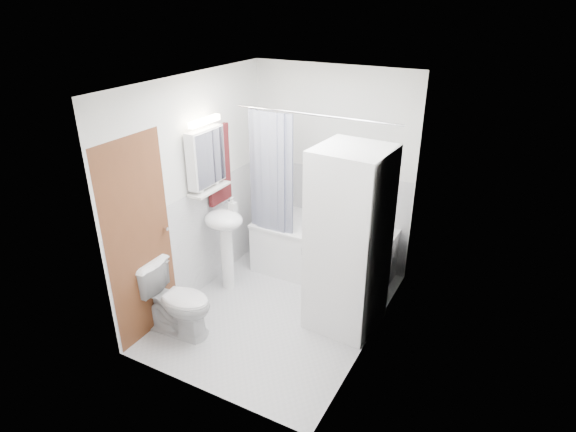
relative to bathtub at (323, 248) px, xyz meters
The scene contains 20 objects.
floor 0.99m from the bathtub, 95.93° to the right, with size 2.60×2.60×0.00m, color silver.
room_walls 1.47m from the bathtub, 95.93° to the right, with size 2.60×2.60×2.60m.
wainscot 0.69m from the bathtub, 98.66° to the right, with size 1.98×2.58×2.58m.
door 1.92m from the bathtub, 125.42° to the right, with size 0.05×2.00×2.00m.
bathtub is the anchor object (origin of this frame).
tub_spout 0.71m from the bathtub, 58.78° to the left, with size 0.04×0.04×0.12m, color silver.
curtain_rod 1.69m from the bathtub, 90.00° to the right, with size 0.02×0.02×1.80m, color silver.
shower_curtain 1.10m from the bathtub, 148.37° to the right, with size 0.55×0.02×1.45m.
sink 1.21m from the bathtub, 137.28° to the right, with size 0.44×0.37×1.04m.
medicine_cabinet 1.78m from the bathtub, 140.66° to the right, with size 0.13×0.50×0.71m.
shelf 1.54m from the bathtub, 140.24° to the right, with size 0.18×0.54×0.03m, color silver.
shower_caddy 0.91m from the bathtub, 52.00° to the left, with size 0.22×0.06×0.02m, color silver.
towel 1.59m from the bathtub, 151.14° to the right, with size 0.07×0.37×0.89m.
washer_dryer 1.12m from the bathtub, 52.34° to the right, with size 0.71×0.70×1.86m.
toilet 1.87m from the bathtub, 115.87° to the right, with size 0.42×0.74×0.73m, color white.
soap_pump 1.21m from the bathtub, 140.25° to the right, with size 0.08×0.17×0.08m, color gray.
shelf_bottle 1.65m from the bathtub, 135.45° to the right, with size 0.07×0.18×0.07m, color gray.
shelf_cup 1.52m from the bathtub, 144.61° to the right, with size 0.10×0.09×0.10m, color gray.
shampoo_a 0.98m from the bathtub, 51.50° to the left, with size 0.13×0.17×0.13m, color gray.
shampoo_b 0.99m from the bathtub, 40.51° to the left, with size 0.08×0.21×0.08m, color #2A6BA9.
Camera 1 is at (2.08, -3.70, 3.10)m, focal length 30.00 mm.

